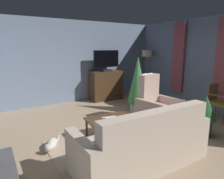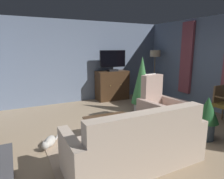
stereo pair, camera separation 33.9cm
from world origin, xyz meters
The scene contains 15 objects.
ground_plane centered at (0.00, 0.00, -0.02)m, with size 6.76×6.93×0.04m, color tan.
wall_back centered at (0.00, 3.22, 1.33)m, with size 6.76×0.10×2.66m, color slate.
curtain_panel_far centered at (3.02, 1.41, 1.47)m, with size 0.10×0.44×2.24m, color #A34C56.
rug_central centered at (-0.39, -0.24, 0.01)m, with size 2.47×1.76×0.01m, color tan.
tv_cabinet centered at (1.09, 2.87, 0.48)m, with size 1.11×0.54×1.01m.
television centered at (1.09, 2.81, 1.38)m, with size 0.95×0.20×0.71m.
coffee_table centered at (-0.38, 0.17, 0.37)m, with size 0.97×0.63×0.42m.
tv_remote centered at (-0.53, 0.09, 0.43)m, with size 0.17×0.05×0.02m, color black.
folded_newspaper centered at (-0.38, 0.15, 0.42)m, with size 0.30×0.22×0.01m, color silver.
sofa_floral centered at (-0.43, -0.94, 0.33)m, with size 2.15×0.86×0.97m.
armchair_by_fireplace centered at (1.02, 0.25, 0.35)m, with size 0.91×0.99×1.18m.
potted_plant_on_hearth_side centered at (1.32, -0.78, 0.50)m, with size 0.45×0.45×0.87m.
potted_plant_leafy_by_curtain centered at (1.19, 1.24, 0.84)m, with size 0.57×0.57×1.57m.
cat centered at (-1.52, 0.31, 0.09)m, with size 0.43×0.58×0.20m.
floor_lamp centered at (2.73, 2.62, 1.36)m, with size 0.38×0.38×1.70m.
Camera 2 is at (-2.04, -3.25, 1.81)m, focal length 32.03 mm.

